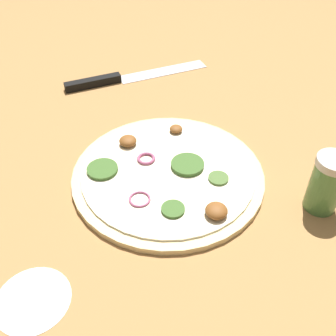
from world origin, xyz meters
TOP-DOWN VIEW (x-y plane):
  - ground_plane at (0.00, 0.00)m, footprint 3.00×3.00m
  - pizza at (-0.00, -0.00)m, footprint 0.32×0.32m
  - knife at (-0.29, 0.19)m, footprint 0.20×0.31m
  - spice_jar at (0.23, 0.09)m, footprint 0.05×0.05m
  - flour_patch at (-0.00, -0.28)m, footprint 0.10×0.10m

SIDE VIEW (x-z plane):
  - ground_plane at x=0.00m, z-range 0.00..0.00m
  - flour_patch at x=0.00m, z-range 0.00..0.00m
  - knife at x=-0.29m, z-range 0.00..0.02m
  - pizza at x=0.00m, z-range -0.01..0.02m
  - spice_jar at x=0.23m, z-range 0.00..0.10m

